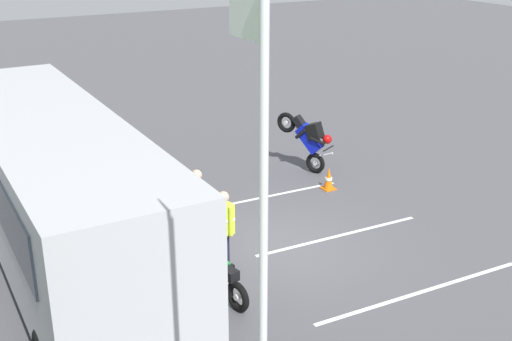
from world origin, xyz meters
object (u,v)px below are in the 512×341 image
(spectator_left, at_px, (197,201))
(parked_motorcycle_silver, at_px, (214,273))
(stunt_motorcycle, at_px, (308,137))
(spectator_centre, at_px, (173,188))
(traffic_cone, at_px, (329,179))
(tour_bus, at_px, (56,194))
(flagpole, at_px, (262,338))
(spectator_far_left, at_px, (224,224))

(spectator_left, distance_m, parked_motorcycle_silver, 2.21)
(spectator_left, height_order, stunt_motorcycle, spectator_left)
(spectator_centre, bearing_deg, spectator_left, -175.17)
(parked_motorcycle_silver, xyz_separation_m, traffic_cone, (3.38, -5.01, -0.18))
(spectator_left, relative_size, traffic_cone, 2.89)
(traffic_cone, bearing_deg, spectator_left, 106.82)
(spectator_centre, bearing_deg, stunt_motorcycle, -71.39)
(tour_bus, bearing_deg, traffic_cone, -83.70)
(spectator_left, bearing_deg, spectator_centre, 4.83)
(traffic_cone, bearing_deg, flagpole, 141.60)
(spectator_far_left, bearing_deg, flagpole, 157.26)
(spectator_far_left, height_order, stunt_motorcycle, stunt_motorcycle)
(spectator_left, relative_size, parked_motorcycle_silver, 0.90)
(stunt_motorcycle, distance_m, flagpole, 12.80)
(tour_bus, xyz_separation_m, flagpole, (-8.07, -0.26, 1.48))
(spectator_left, relative_size, stunt_motorcycle, 1.01)
(spectator_left, height_order, traffic_cone, spectator_left)
(tour_bus, height_order, spectator_centre, tour_bus)
(spectator_left, relative_size, spectator_centre, 1.09)
(traffic_cone, bearing_deg, stunt_motorcycle, -9.58)
(tour_bus, distance_m, spectator_far_left, 3.45)
(tour_bus, relative_size, spectator_left, 5.69)
(tour_bus, relative_size, spectator_far_left, 5.88)
(tour_bus, bearing_deg, spectator_far_left, -121.48)
(stunt_motorcycle, height_order, traffic_cone, stunt_motorcycle)
(tour_bus, relative_size, parked_motorcycle_silver, 5.11)
(flagpole, bearing_deg, spectator_left, -19.05)
(tour_bus, distance_m, parked_motorcycle_silver, 3.64)
(traffic_cone, bearing_deg, parked_motorcycle_silver, 124.01)
(spectator_far_left, xyz_separation_m, spectator_left, (1.24, 0.04, 0.03))
(spectator_centre, relative_size, traffic_cone, 2.66)
(tour_bus, xyz_separation_m, traffic_cone, (0.81, -7.30, -1.34))
(traffic_cone, bearing_deg, spectator_centre, 92.23)
(spectator_far_left, relative_size, parked_motorcycle_silver, 0.87)
(parked_motorcycle_silver, bearing_deg, flagpole, 159.78)
(parked_motorcycle_silver, height_order, flagpole, flagpole)
(spectator_left, bearing_deg, traffic_cone, -73.18)
(traffic_cone, bearing_deg, tour_bus, 96.30)
(flagpole, xyz_separation_m, traffic_cone, (8.88, -7.04, -2.82))
(spectator_left, xyz_separation_m, flagpole, (-7.54, 2.60, 2.03))
(spectator_far_left, distance_m, spectator_centre, 2.41)
(spectator_far_left, distance_m, traffic_cone, 5.16)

